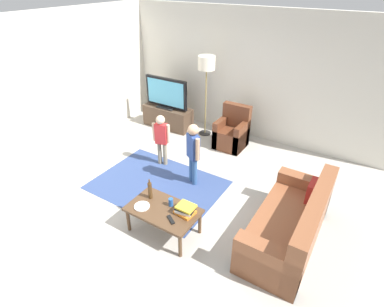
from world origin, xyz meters
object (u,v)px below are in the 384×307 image
at_px(bottle, 150,190).
at_px(tv, 166,93).
at_px(armchair, 232,133).
at_px(child_near_tv, 161,136).
at_px(plate, 142,206).
at_px(floor_lamp, 207,67).
at_px(tv_remote, 171,220).
at_px(child_center, 193,149).
at_px(coffee_table, 163,212).
at_px(tv_stand, 168,117).
at_px(book_stack, 185,210).
at_px(soda_can, 171,202).
at_px(couch, 293,227).

bearing_deg(bottle, tv, 122.01).
relative_size(armchair, child_near_tv, 0.87).
distance_m(tv, plate, 3.45).
relative_size(floor_lamp, tv_remote, 10.47).
xyz_separation_m(armchair, child_center, (0.00, -1.58, 0.39)).
bearing_deg(tv, plate, -59.65).
relative_size(coffee_table, bottle, 3.07).
relative_size(tv_stand, floor_lamp, 0.67).
distance_m(tv, coffee_table, 3.51).
bearing_deg(bottle, plate, -84.73).
xyz_separation_m(floor_lamp, plate, (0.78, -3.13, -1.12)).
bearing_deg(tv, bottle, -57.99).
bearing_deg(tv, tv_remote, -52.96).
bearing_deg(tv_stand, floor_lamp, 9.07).
bearing_deg(child_center, floor_lamp, 113.76).
height_order(child_near_tv, tv_remote, child_near_tv).
bearing_deg(tv_stand, child_center, -43.08).
distance_m(tv_stand, book_stack, 3.62).
relative_size(coffee_table, book_stack, 3.53).
bearing_deg(tv_stand, book_stack, -49.98).
distance_m(bottle, plate, 0.26).
distance_m(floor_lamp, book_stack, 3.39).
bearing_deg(tv_remote, soda_can, 157.27).
distance_m(coffee_table, tv_remote, 0.26).
height_order(book_stack, soda_can, book_stack).
bearing_deg(coffee_table, tv, 125.33).
relative_size(armchair, book_stack, 3.18).
bearing_deg(tv_remote, plate, -148.04).
xyz_separation_m(tv, child_near_tv, (0.90, -1.40, -0.23)).
height_order(tv, tv_remote, tv).
xyz_separation_m(floor_lamp, book_stack, (1.37, -2.91, -1.06)).
bearing_deg(child_center, coffee_table, -77.27).
bearing_deg(child_near_tv, floor_lamp, 88.26).
distance_m(armchair, floor_lamp, 1.48).
height_order(armchair, plate, armchair).
height_order(armchair, child_near_tv, child_near_tv).
distance_m(couch, armchair, 2.79).
bearing_deg(armchair, tv_remote, -80.32).
bearing_deg(plate, armchair, 90.02).
height_order(couch, book_stack, couch).
bearing_deg(bottle, tv_remote, -22.93).
bearing_deg(coffee_table, book_stack, 16.92).
bearing_deg(armchair, coffee_table, -84.31).
distance_m(child_near_tv, coffee_table, 1.83).
distance_m(tv, book_stack, 3.61).
height_order(armchair, bottle, armchair).
distance_m(armchair, coffee_table, 2.83).
bearing_deg(child_center, tv_remote, -69.80).
distance_m(tv_stand, bottle, 3.26).
distance_m(tv_remote, plate, 0.50).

